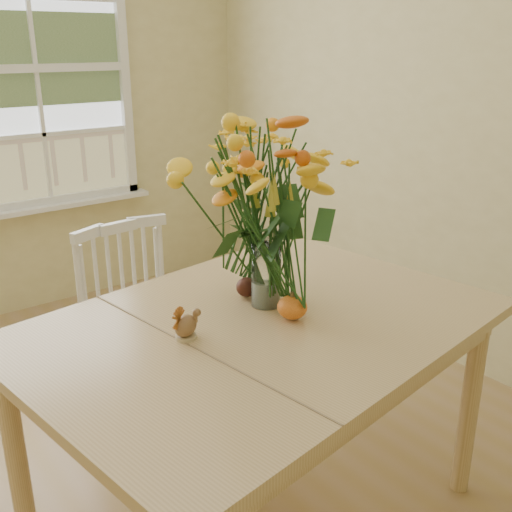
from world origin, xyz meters
TOP-DOWN VIEW (x-y plane):
  - wall_right at (2.00, 0.00)m, footprint 0.02×4.50m
  - dining_table at (0.40, -0.20)m, footprint 1.68×1.31m
  - windsor_chair at (0.32, 0.58)m, footprint 0.47×0.45m
  - flower_vase at (0.50, -0.12)m, footprint 0.49×0.49m
  - pumpkin at (0.49, -0.27)m, footprint 0.10×0.10m
  - turkey_figurine at (0.14, -0.17)m, footprint 0.10×0.09m
  - dark_gourd at (0.48, -0.03)m, footprint 0.13×0.08m

SIDE VIEW (x-z plane):
  - windsor_chair at x=0.32m, z-range 0.06..1.01m
  - dining_table at x=0.40m, z-range 0.32..1.15m
  - dark_gourd at x=0.48m, z-range 0.83..0.90m
  - pumpkin at x=0.49m, z-range 0.83..0.91m
  - turkey_figurine at x=0.14m, z-range 0.82..0.92m
  - flower_vase at x=0.50m, z-range 0.89..1.47m
  - wall_right at x=2.00m, z-range 0.00..2.70m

